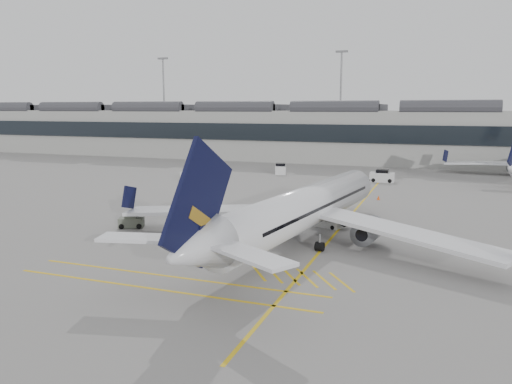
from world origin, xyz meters
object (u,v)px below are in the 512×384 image
(belt_loader, at_px, (324,221))
(ramp_agent_a, at_px, (287,223))
(airliner_main, at_px, (302,209))
(baggage_cart_a, at_px, (262,220))
(ramp_agent_b, at_px, (247,226))
(pushback_tug, at_px, (131,222))

(belt_loader, bearing_deg, ramp_agent_a, -104.30)
(belt_loader, bearing_deg, airliner_main, -74.60)
(belt_loader, bearing_deg, baggage_cart_a, -129.61)
(ramp_agent_a, relative_size, ramp_agent_b, 1.19)
(baggage_cart_a, bearing_deg, airliner_main, -20.68)
(belt_loader, distance_m, ramp_agent_b, 8.27)
(baggage_cart_a, distance_m, ramp_agent_a, 2.82)
(airliner_main, bearing_deg, baggage_cart_a, 153.19)
(belt_loader, distance_m, pushback_tug, 18.96)
(airliner_main, distance_m, pushback_tug, 17.26)
(ramp_agent_b, bearing_deg, baggage_cart_a, -118.18)
(ramp_agent_a, height_order, pushback_tug, ramp_agent_a)
(ramp_agent_a, relative_size, pushback_tug, 0.74)
(ramp_agent_a, xyz_separation_m, pushback_tug, (-14.97, -3.12, -0.42))
(airliner_main, relative_size, belt_loader, 8.43)
(baggage_cart_a, xyz_separation_m, ramp_agent_a, (2.73, -0.73, 0.10))
(pushback_tug, bearing_deg, belt_loader, -1.85)
(belt_loader, height_order, ramp_agent_b, belt_loader)
(ramp_agent_b, height_order, pushback_tug, ramp_agent_b)
(baggage_cart_a, bearing_deg, ramp_agent_a, -0.34)
(baggage_cart_a, height_order, ramp_agent_b, baggage_cart_a)
(ramp_agent_a, bearing_deg, pushback_tug, 163.35)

